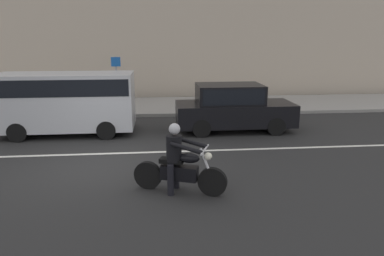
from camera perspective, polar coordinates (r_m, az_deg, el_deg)
name	(u,v)px	position (r m, az deg, el deg)	size (l,w,h in m)	color
ground_plane	(99,164)	(10.06, -14.74, -5.66)	(80.00, 80.00, 0.00)	#252525
sidewalk_slab	(124,106)	(17.72, -10.83, 3.42)	(40.00, 4.40, 0.14)	gray
building_facade	(126,7)	(20.86, -10.65, 18.56)	(40.00, 1.40, 9.92)	#B7A893
lane_marking_stripe	(133,153)	(10.80, -9.40, -3.95)	(18.00, 0.14, 0.01)	silver
motorcycle_with_rider_black_leather	(179,165)	(7.84, -2.15, -5.93)	(2.05, 0.96, 1.58)	black
parked_van_silver	(66,99)	(13.24, -19.59, 4.39)	(4.66, 1.96, 2.16)	#B2B5BA
parked_sedan_black	(233,107)	(13.08, 6.55, 3.34)	(4.28, 1.82, 1.72)	black
street_sign_post	(117,76)	(17.48, -12.06, 8.21)	(0.44, 0.08, 2.35)	gray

